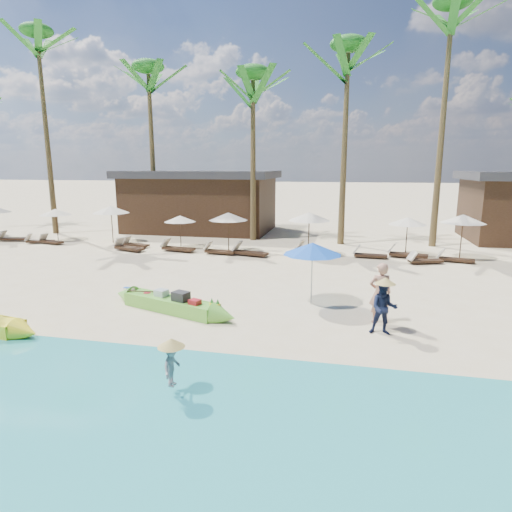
# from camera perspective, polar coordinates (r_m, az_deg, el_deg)

# --- Properties ---
(ground) EXTENTS (240.00, 240.00, 0.00)m
(ground) POSITION_cam_1_polar(r_m,az_deg,el_deg) (13.17, 0.16, -8.59)
(ground) COLOR beige
(ground) RESTS_ON ground
(wet_sand_strip) EXTENTS (240.00, 4.50, 0.01)m
(wet_sand_strip) POSITION_cam_1_polar(r_m,az_deg,el_deg) (8.82, -7.17, -19.64)
(wet_sand_strip) COLOR tan
(wet_sand_strip) RESTS_ON ground
(green_canoe) EXTENTS (5.41, 2.14, 0.71)m
(green_canoe) POSITION_cam_1_polar(r_m,az_deg,el_deg) (14.20, -11.30, -6.27)
(green_canoe) COLOR #67BD39
(green_canoe) RESTS_ON ground
(tourist) EXTENTS (0.75, 0.58, 1.85)m
(tourist) POSITION_cam_1_polar(r_m,az_deg,el_deg) (13.24, 16.24, -4.76)
(tourist) COLOR tan
(tourist) RESTS_ON ground
(vendor_green) EXTENTS (0.75, 0.59, 1.51)m
(vendor_green) POSITION_cam_1_polar(r_m,az_deg,el_deg) (12.42, 16.67, -6.68)
(vendor_green) COLOR #141B37
(vendor_green) RESTS_ON ground
(vendor_yellow) EXTENTS (0.35, 0.60, 0.91)m
(vendor_yellow) POSITION_cam_1_polar(r_m,az_deg,el_deg) (9.14, -11.13, -14.07)
(vendor_yellow) COLOR gray
(vendor_yellow) RESTS_ON ground
(blue_umbrella) EXTENTS (1.97, 1.97, 2.12)m
(blue_umbrella) POSITION_cam_1_polar(r_m,az_deg,el_deg) (14.36, 7.54, 0.98)
(blue_umbrella) COLOR #99999E
(blue_umbrella) RESTS_ON ground
(lounger_1_left) EXTENTS (1.82, 0.91, 0.59)m
(lounger_1_left) POSITION_cam_1_polar(r_m,az_deg,el_deg) (30.89, -29.71, 2.09)
(lounger_1_left) COLOR #341F15
(lounger_1_left) RESTS_ON ground
(lounger_1_right) EXTENTS (1.70, 0.92, 0.55)m
(lounger_1_right) POSITION_cam_1_polar(r_m,az_deg,el_deg) (29.24, -27.04, 1.86)
(lounger_1_right) COLOR #341F15
(lounger_1_right) RESTS_ON ground
(resort_parasol_2) EXTENTS (1.94, 1.94, 2.00)m
(resort_parasol_2) POSITION_cam_1_polar(r_m,az_deg,el_deg) (29.70, -25.16, 5.33)
(resort_parasol_2) COLOR #341F15
(resort_parasol_2) RESTS_ON ground
(lounger_2_left) EXTENTS (1.70, 0.89, 0.55)m
(lounger_2_left) POSITION_cam_1_polar(r_m,az_deg,el_deg) (28.75, -25.75, 1.83)
(lounger_2_left) COLOR #341F15
(lounger_2_left) RESTS_ON ground
(resort_parasol_3) EXTENTS (2.21, 2.21, 2.27)m
(resort_parasol_3) POSITION_cam_1_polar(r_m,az_deg,el_deg) (27.46, -18.78, 5.89)
(resort_parasol_3) COLOR #341F15
(resort_parasol_3) RESTS_ON ground
(lounger_3_left) EXTENTS (1.69, 0.81, 0.55)m
(lounger_3_left) POSITION_cam_1_polar(r_m,az_deg,el_deg) (25.87, -15.87, 1.56)
(lounger_3_left) COLOR #341F15
(lounger_3_left) RESTS_ON ground
(lounger_3_right) EXTENTS (1.97, 1.14, 0.64)m
(lounger_3_right) POSITION_cam_1_polar(r_m,az_deg,el_deg) (24.82, -16.76, 1.16)
(lounger_3_right) COLOR #341F15
(lounger_3_right) RESTS_ON ground
(resort_parasol_4) EXTENTS (1.80, 1.80, 1.86)m
(resort_parasol_4) POSITION_cam_1_polar(r_m,az_deg,el_deg) (24.88, -10.10, 4.91)
(resort_parasol_4) COLOR #341F15
(resort_parasol_4) RESTS_ON ground
(lounger_4_left) EXTENTS (2.01, 0.92, 0.66)m
(lounger_4_left) POSITION_cam_1_polar(r_m,az_deg,el_deg) (23.99, -10.59, 1.12)
(lounger_4_left) COLOR #341F15
(lounger_4_left) RESTS_ON ground
(lounger_4_right) EXTENTS (1.83, 0.75, 0.60)m
(lounger_4_right) POSITION_cam_1_polar(r_m,az_deg,el_deg) (22.92, -5.03, 0.74)
(lounger_4_right) COLOR #341F15
(lounger_4_right) RESTS_ON ground
(resort_parasol_5) EXTENTS (2.11, 2.11, 2.18)m
(resort_parasol_5) POSITION_cam_1_polar(r_m,az_deg,el_deg) (23.16, -3.72, 5.28)
(resort_parasol_5) COLOR #341F15
(resort_parasol_5) RESTS_ON ground
(lounger_5_left) EXTENTS (2.00, 1.00, 0.65)m
(lounger_5_left) POSITION_cam_1_polar(r_m,az_deg,el_deg) (22.41, -1.03, 0.57)
(lounger_5_left) COLOR #341F15
(lounger_5_left) RESTS_ON ground
(resort_parasol_6) EXTENTS (2.22, 2.22, 2.28)m
(resort_parasol_6) POSITION_cam_1_polar(r_m,az_deg,el_deg) (22.41, 7.11, 5.25)
(resort_parasol_6) COLOR #341F15
(resort_parasol_6) RESTS_ON ground
(lounger_6_left) EXTENTS (2.09, 1.19, 0.68)m
(lounger_6_left) POSITION_cam_1_polar(r_m,az_deg,el_deg) (22.71, 7.41, 0.65)
(lounger_6_left) COLOR #341F15
(lounger_6_left) RESTS_ON ground
(lounger_6_right) EXTENTS (1.76, 0.67, 0.58)m
(lounger_6_right) POSITION_cam_1_polar(r_m,az_deg,el_deg) (22.62, 14.73, 0.23)
(lounger_6_right) COLOR #341F15
(lounger_6_right) RESTS_ON ground
(resort_parasol_7) EXTENTS (1.97, 1.97, 2.03)m
(resort_parasol_7) POSITION_cam_1_polar(r_m,az_deg,el_deg) (23.60, 19.58, 4.42)
(resort_parasol_7) COLOR #341F15
(resort_parasol_7) RESTS_ON ground
(lounger_7_left) EXTENTS (2.05, 1.01, 0.67)m
(lounger_7_left) POSITION_cam_1_polar(r_m,az_deg,el_deg) (23.22, 19.32, 0.31)
(lounger_7_left) COLOR #341F15
(lounger_7_left) RESTS_ON ground
(lounger_7_right) EXTENTS (1.75, 1.03, 0.57)m
(lounger_7_right) POSITION_cam_1_polar(r_m,az_deg,el_deg) (22.07, 21.39, -0.50)
(lounger_7_right) COLOR #341F15
(lounger_7_right) RESTS_ON ground
(resort_parasol_8) EXTENTS (2.18, 2.18, 2.25)m
(resort_parasol_8) POSITION_cam_1_polar(r_m,az_deg,el_deg) (23.89, 25.91, 4.48)
(resort_parasol_8) COLOR #341F15
(resort_parasol_8) RESTS_ON ground
(lounger_8_left) EXTENTS (1.77, 0.89, 0.58)m
(lounger_8_left) POSITION_cam_1_polar(r_m,az_deg,el_deg) (23.08, 24.87, -0.27)
(lounger_8_left) COLOR #341F15
(lounger_8_left) RESTS_ON ground
(palm_1) EXTENTS (2.08, 2.08, 13.60)m
(palm_1) POSITION_cam_1_polar(r_m,az_deg,el_deg) (33.61, -26.83, 21.31)
(palm_1) COLOR brown
(palm_1) RESTS_ON ground
(palm_2) EXTENTS (2.08, 2.08, 11.33)m
(palm_2) POSITION_cam_1_polar(r_m,az_deg,el_deg) (30.46, -14.03, 20.16)
(palm_2) COLOR brown
(palm_2) RESTS_ON ground
(palm_3) EXTENTS (2.08, 2.08, 10.52)m
(palm_3) POSITION_cam_1_polar(r_m,az_deg,el_deg) (27.30, -0.41, 20.22)
(palm_3) COLOR brown
(palm_3) RESTS_ON ground
(palm_4) EXTENTS (2.08, 2.08, 11.70)m
(palm_4) POSITION_cam_1_polar(r_m,az_deg,el_deg) (26.53, 12.07, 22.14)
(palm_4) COLOR brown
(palm_4) RESTS_ON ground
(palm_5) EXTENTS (2.08, 2.08, 13.60)m
(palm_5) POSITION_cam_1_polar(r_m,az_deg,el_deg) (27.59, 24.33, 23.89)
(palm_5) COLOR brown
(palm_5) RESTS_ON ground
(pavilion_west) EXTENTS (10.80, 6.60, 4.30)m
(pavilion_west) POSITION_cam_1_polar(r_m,az_deg,el_deg) (31.50, -7.40, 7.36)
(pavilion_west) COLOR #341F15
(pavilion_west) RESTS_ON ground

